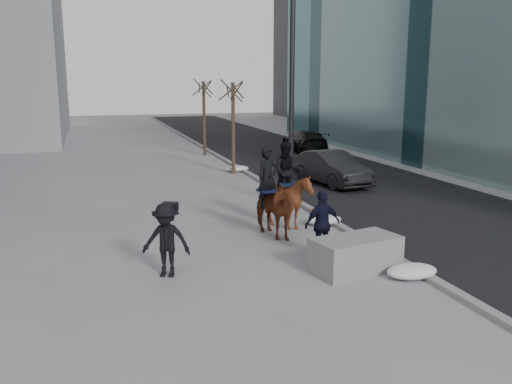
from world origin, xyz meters
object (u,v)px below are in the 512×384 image
object	(u,v)px
mounted_right	(288,194)
planter	(356,254)
car_near	(331,168)
mounted_left	(269,204)

from	to	relation	value
mounted_right	planter	bearing A→B (deg)	-87.40
planter	car_near	distance (m)	11.12
planter	car_near	bearing A→B (deg)	68.05
car_near	mounted_right	size ratio (longest dim) A/B	1.65
car_near	mounted_left	distance (m)	8.62
mounted_left	car_near	bearing A→B (deg)	52.87
mounted_left	mounted_right	world-z (taller)	mounted_right
planter	mounted_right	bearing A→B (deg)	92.60
planter	mounted_left	xyz separation A→B (m)	(-1.04, 3.45, 0.55)
planter	mounted_left	size ratio (longest dim) A/B	0.81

